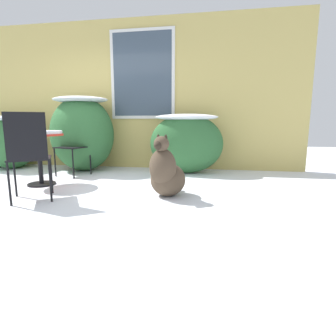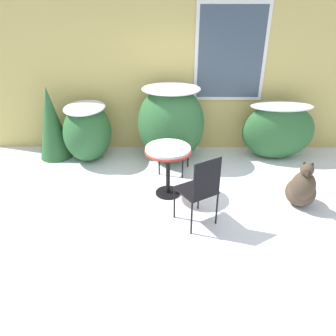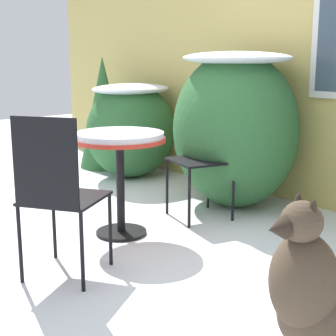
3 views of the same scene
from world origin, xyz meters
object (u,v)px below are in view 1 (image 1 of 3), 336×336
at_px(patio_chair_far_side, 29,153).
at_px(patio_chair_near_table, 76,143).
at_px(patio_table, 38,140).
at_px(dog, 166,174).

bearing_deg(patio_chair_far_side, patio_chair_near_table, -111.20).
bearing_deg(patio_chair_near_table, patio_table, -82.63).
height_order(patio_chair_near_table, patio_chair_far_side, same).
height_order(patio_table, dog, patio_table).
height_order(patio_table, patio_chair_far_side, patio_chair_far_side).
bearing_deg(patio_table, patio_chair_far_side, -61.18).
bearing_deg(dog, patio_table, -171.26).
height_order(patio_chair_far_side, dog, patio_chair_far_side).
bearing_deg(patio_chair_far_side, dog, 164.49).
relative_size(patio_table, dog, 1.03).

